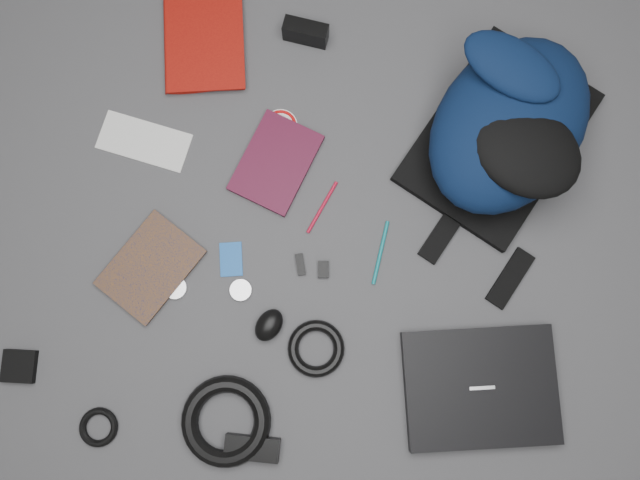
% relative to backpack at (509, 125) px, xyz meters
% --- Properties ---
extents(ground, '(4.00, 4.00, 0.00)m').
position_rel_backpack_xyz_m(ground, '(-0.36, -0.33, -0.10)').
color(ground, '#4F4F51').
rests_on(ground, ground).
extents(backpack, '(0.50, 0.58, 0.21)m').
position_rel_backpack_xyz_m(backpack, '(0.00, 0.00, 0.00)').
color(backpack, black).
rests_on(backpack, ground).
extents(laptop, '(0.39, 0.34, 0.03)m').
position_rel_backpack_xyz_m(laptop, '(0.06, -0.58, -0.09)').
color(laptop, black).
rests_on(laptop, ground).
extents(textbook_red, '(0.25, 0.30, 0.03)m').
position_rel_backpack_xyz_m(textbook_red, '(-0.83, 0.07, -0.09)').
color(textbook_red, maroon).
rests_on(textbook_red, ground).
extents(comic_book, '(0.24, 0.27, 0.02)m').
position_rel_backpack_xyz_m(comic_book, '(-0.80, -0.43, -0.09)').
color(comic_book, '#A15C0B').
rests_on(comic_book, ground).
extents(envelope, '(0.22, 0.12, 0.00)m').
position_rel_backpack_xyz_m(envelope, '(-0.82, -0.18, -0.10)').
color(envelope, white).
rests_on(envelope, ground).
extents(dvd_case, '(0.20, 0.25, 0.02)m').
position_rel_backpack_xyz_m(dvd_case, '(-0.50, -0.17, -0.09)').
color(dvd_case, '#3F0C1F').
rests_on(dvd_case, ground).
extents(compact_camera, '(0.11, 0.04, 0.06)m').
position_rel_backpack_xyz_m(compact_camera, '(-0.50, 0.16, -0.07)').
color(compact_camera, black).
rests_on(compact_camera, ground).
extents(sticker_disc, '(0.09, 0.09, 0.00)m').
position_rel_backpack_xyz_m(sticker_disc, '(-0.51, -0.07, -0.10)').
color(sticker_disc, white).
rests_on(sticker_disc, ground).
extents(pen_teal, '(0.01, 0.15, 0.01)m').
position_rel_backpack_xyz_m(pen_teal, '(-0.22, -0.33, -0.10)').
color(pen_teal, '#0D777D').
rests_on(pen_teal, ground).
extents(pen_red, '(0.05, 0.13, 0.01)m').
position_rel_backpack_xyz_m(pen_red, '(-0.37, -0.25, -0.10)').
color(pen_red, '#B80E2A').
rests_on(pen_red, ground).
extents(id_badge, '(0.07, 0.09, 0.00)m').
position_rel_backpack_xyz_m(id_badge, '(-0.55, -0.41, -0.10)').
color(id_badge, blue).
rests_on(id_badge, ground).
extents(usb_black, '(0.04, 0.05, 0.01)m').
position_rel_backpack_xyz_m(usb_black, '(-0.39, -0.39, -0.10)').
color(usb_black, black).
rests_on(usb_black, ground).
extents(key_fob, '(0.03, 0.04, 0.01)m').
position_rel_backpack_xyz_m(key_fob, '(-0.34, -0.39, -0.10)').
color(key_fob, black).
rests_on(key_fob, ground).
extents(mouse, '(0.08, 0.09, 0.04)m').
position_rel_backpack_xyz_m(mouse, '(-0.43, -0.54, -0.08)').
color(mouse, black).
rests_on(mouse, ground).
extents(headphone_left, '(0.07, 0.07, 0.01)m').
position_rel_backpack_xyz_m(headphone_left, '(-0.66, -0.50, -0.10)').
color(headphone_left, silver).
rests_on(headphone_left, ground).
extents(headphone_right, '(0.06, 0.06, 0.01)m').
position_rel_backpack_xyz_m(headphone_right, '(-0.52, -0.48, -0.10)').
color(headphone_right, '#BDBCBF').
rests_on(headphone_right, ground).
extents(cable_coil, '(0.15, 0.15, 0.02)m').
position_rel_backpack_xyz_m(cable_coil, '(-0.32, -0.57, -0.09)').
color(cable_coil, black).
rests_on(cable_coil, ground).
extents(power_brick, '(0.13, 0.06, 0.03)m').
position_rel_backpack_xyz_m(power_brick, '(-0.41, -0.81, -0.09)').
color(power_brick, black).
rests_on(power_brick, ground).
extents(power_cord_coil, '(0.25, 0.25, 0.04)m').
position_rel_backpack_xyz_m(power_cord_coil, '(-0.48, -0.77, -0.08)').
color(power_cord_coil, black).
rests_on(power_cord_coil, ground).
extents(pouch, '(0.08, 0.08, 0.02)m').
position_rel_backpack_xyz_m(pouch, '(-0.97, -0.75, -0.09)').
color(pouch, black).
rests_on(pouch, ground).
extents(earbud_coil, '(0.11, 0.11, 0.02)m').
position_rel_backpack_xyz_m(earbud_coil, '(-0.76, -0.84, -0.09)').
color(earbud_coil, black).
rests_on(earbud_coil, ground).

